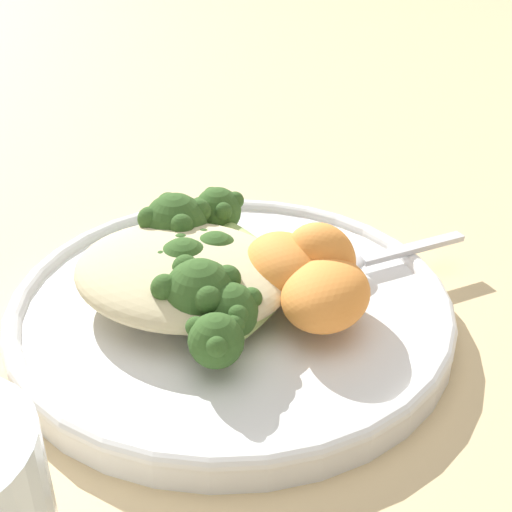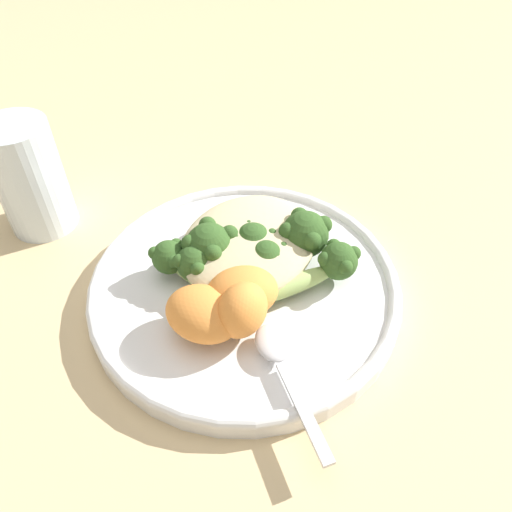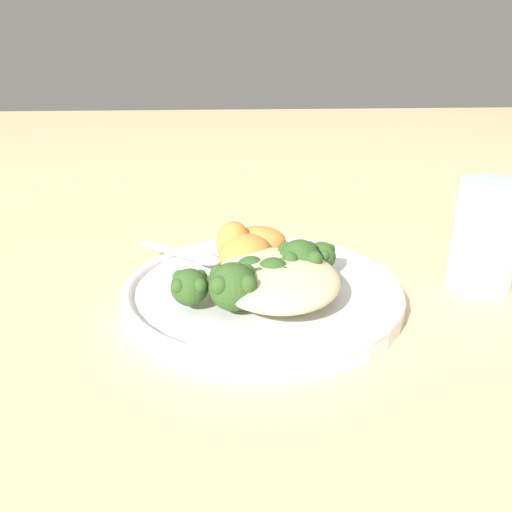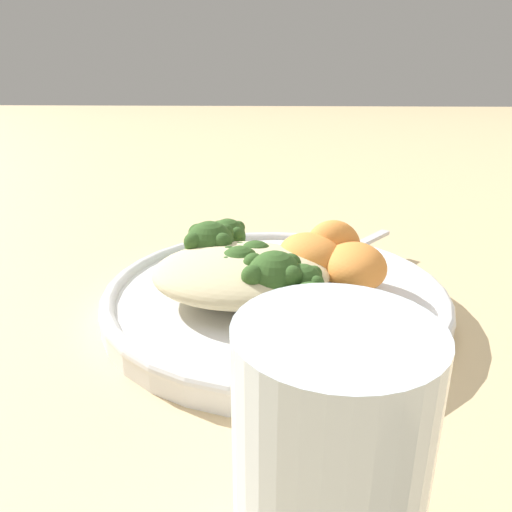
{
  "view_description": "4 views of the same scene",
  "coord_description": "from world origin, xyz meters",
  "px_view_note": "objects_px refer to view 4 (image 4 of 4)",
  "views": [
    {
      "loc": [
        0.19,
        -0.34,
        0.27
      ],
      "look_at": [
        0.03,
        0.01,
        0.04
      ],
      "focal_mm": 50.0,
      "sensor_mm": 36.0,
      "label": 1
    },
    {
      "loc": [
        0.27,
        0.15,
        0.35
      ],
      "look_at": [
        0.01,
        0.0,
        0.05
      ],
      "focal_mm": 35.0,
      "sensor_mm": 36.0,
      "label": 2
    },
    {
      "loc": [
        -0.44,
        0.04,
        0.23
      ],
      "look_at": [
        0.03,
        -0.0,
        0.04
      ],
      "focal_mm": 35.0,
      "sensor_mm": 36.0,
      "label": 3
    },
    {
      "loc": [
        0.01,
        -0.38,
        0.19
      ],
      "look_at": [
        0.0,
        -0.01,
        0.05
      ],
      "focal_mm": 35.0,
      "sensor_mm": 36.0,
      "label": 4
    }
  ],
  "objects_px": {
    "plate": "(275,296)",
    "broccoli_stalk_1": "(223,249)",
    "quinoa_mound": "(241,272)",
    "broccoli_stalk_5": "(278,278)",
    "spoon": "(341,252)",
    "broccoli_stalk_7": "(311,294)",
    "broccoli_stalk_6": "(303,283)",
    "broccoli_stalk_2": "(261,261)",
    "sweet_potato_chunk_0": "(311,257)",
    "sweet_potato_chunk_2": "(354,266)",
    "sweet_potato_chunk_1": "(333,247)",
    "broccoli_stalk_4": "(267,273)",
    "broccoli_stalk_0": "(244,243)",
    "broccoli_stalk_3": "(254,268)",
    "water_glass": "(329,473)"
  },
  "relations": [
    {
      "from": "broccoli_stalk_3",
      "to": "sweet_potato_chunk_2",
      "type": "bearing_deg",
      "value": 158.43
    },
    {
      "from": "broccoli_stalk_4",
      "to": "broccoli_stalk_5",
      "type": "bearing_deg",
      "value": 75.05
    },
    {
      "from": "broccoli_stalk_1",
      "to": "broccoli_stalk_6",
      "type": "distance_m",
      "value": 0.09
    },
    {
      "from": "broccoli_stalk_7",
      "to": "spoon",
      "type": "relative_size",
      "value": 1.12
    },
    {
      "from": "broccoli_stalk_0",
      "to": "spoon",
      "type": "bearing_deg",
      "value": -140.16
    },
    {
      "from": "sweet_potato_chunk_0",
      "to": "broccoli_stalk_4",
      "type": "bearing_deg",
      "value": -148.37
    },
    {
      "from": "broccoli_stalk_3",
      "to": "water_glass",
      "type": "height_order",
      "value": "water_glass"
    },
    {
      "from": "broccoli_stalk_0",
      "to": "broccoli_stalk_6",
      "type": "xyz_separation_m",
      "value": [
        0.05,
        -0.09,
        0.0
      ]
    },
    {
      "from": "plate",
      "to": "broccoli_stalk_4",
      "type": "bearing_deg",
      "value": -133.55
    },
    {
      "from": "broccoli_stalk_6",
      "to": "sweet_potato_chunk_1",
      "type": "distance_m",
      "value": 0.06
    },
    {
      "from": "broccoli_stalk_7",
      "to": "sweet_potato_chunk_2",
      "type": "relative_size",
      "value": 1.81
    },
    {
      "from": "broccoli_stalk_3",
      "to": "broccoli_stalk_7",
      "type": "distance_m",
      "value": 0.06
    },
    {
      "from": "quinoa_mound",
      "to": "broccoli_stalk_5",
      "type": "xyz_separation_m",
      "value": [
        0.03,
        -0.02,
        0.0
      ]
    },
    {
      "from": "broccoli_stalk_5",
      "to": "broccoli_stalk_7",
      "type": "bearing_deg",
      "value": 96.47
    },
    {
      "from": "plate",
      "to": "sweet_potato_chunk_1",
      "type": "distance_m",
      "value": 0.07
    },
    {
      "from": "water_glass",
      "to": "broccoli_stalk_5",
      "type": "bearing_deg",
      "value": 94.49
    },
    {
      "from": "spoon",
      "to": "sweet_potato_chunk_1",
      "type": "bearing_deg",
      "value": -157.89
    },
    {
      "from": "broccoli_stalk_2",
      "to": "sweet_potato_chunk_1",
      "type": "bearing_deg",
      "value": -173.53
    },
    {
      "from": "sweet_potato_chunk_1",
      "to": "sweet_potato_chunk_0",
      "type": "bearing_deg",
      "value": -149.39
    },
    {
      "from": "plate",
      "to": "broccoli_stalk_6",
      "type": "distance_m",
      "value": 0.04
    },
    {
      "from": "quinoa_mound",
      "to": "broccoli_stalk_0",
      "type": "bearing_deg",
      "value": 91.61
    },
    {
      "from": "broccoli_stalk_6",
      "to": "spoon",
      "type": "height_order",
      "value": "broccoli_stalk_6"
    },
    {
      "from": "sweet_potato_chunk_1",
      "to": "broccoli_stalk_3",
      "type": "bearing_deg",
      "value": -155.85
    },
    {
      "from": "plate",
      "to": "water_glass",
      "type": "bearing_deg",
      "value": -85.64
    },
    {
      "from": "plate",
      "to": "broccoli_stalk_1",
      "type": "distance_m",
      "value": 0.06
    },
    {
      "from": "broccoli_stalk_6",
      "to": "broccoli_stalk_2",
      "type": "bearing_deg",
      "value": -131.28
    },
    {
      "from": "sweet_potato_chunk_1",
      "to": "water_glass",
      "type": "distance_m",
      "value": 0.26
    },
    {
      "from": "sweet_potato_chunk_0",
      "to": "spoon",
      "type": "height_order",
      "value": "sweet_potato_chunk_0"
    },
    {
      "from": "broccoli_stalk_6",
      "to": "sweet_potato_chunk_1",
      "type": "xyz_separation_m",
      "value": [
        0.03,
        0.06,
        0.01
      ]
    },
    {
      "from": "quinoa_mound",
      "to": "broccoli_stalk_5",
      "type": "relative_size",
      "value": 1.58
    },
    {
      "from": "broccoli_stalk_3",
      "to": "broccoli_stalk_4",
      "type": "distance_m",
      "value": 0.01
    },
    {
      "from": "sweet_potato_chunk_0",
      "to": "sweet_potato_chunk_2",
      "type": "distance_m",
      "value": 0.04
    },
    {
      "from": "water_glass",
      "to": "broccoli_stalk_2",
      "type": "bearing_deg",
      "value": 96.81
    },
    {
      "from": "broccoli_stalk_7",
      "to": "water_glass",
      "type": "distance_m",
      "value": 0.19
    },
    {
      "from": "plate",
      "to": "sweet_potato_chunk_1",
      "type": "height_order",
      "value": "sweet_potato_chunk_1"
    },
    {
      "from": "plate",
      "to": "sweet_potato_chunk_1",
      "type": "xyz_separation_m",
      "value": [
        0.05,
        0.03,
        0.03
      ]
    },
    {
      "from": "plate",
      "to": "spoon",
      "type": "bearing_deg",
      "value": 47.62
    },
    {
      "from": "broccoli_stalk_5",
      "to": "sweet_potato_chunk_0",
      "type": "bearing_deg",
      "value": -179.95
    },
    {
      "from": "broccoli_stalk_0",
      "to": "broccoli_stalk_5",
      "type": "height_order",
      "value": "broccoli_stalk_5"
    },
    {
      "from": "broccoli_stalk_5",
      "to": "broccoli_stalk_7",
      "type": "relative_size",
      "value": 0.77
    },
    {
      "from": "broccoli_stalk_0",
      "to": "sweet_potato_chunk_2",
      "type": "relative_size",
      "value": 1.63
    },
    {
      "from": "sweet_potato_chunk_1",
      "to": "broccoli_stalk_1",
      "type": "bearing_deg",
      "value": 178.48
    },
    {
      "from": "broccoli_stalk_6",
      "to": "water_glass",
      "type": "relative_size",
      "value": 0.68
    },
    {
      "from": "broccoli_stalk_0",
      "to": "sweet_potato_chunk_0",
      "type": "relative_size",
      "value": 1.73
    },
    {
      "from": "broccoli_stalk_1",
      "to": "spoon",
      "type": "relative_size",
      "value": 1.25
    },
    {
      "from": "broccoli_stalk_3",
      "to": "broccoli_stalk_5",
      "type": "bearing_deg",
      "value": 100.48
    },
    {
      "from": "water_glass",
      "to": "broccoli_stalk_1",
      "type": "bearing_deg",
      "value": 103.41
    },
    {
      "from": "sweet_potato_chunk_2",
      "to": "broccoli_stalk_3",
      "type": "bearing_deg",
      "value": -178.34
    },
    {
      "from": "broccoli_stalk_1",
      "to": "broccoli_stalk_6",
      "type": "xyz_separation_m",
      "value": [
        0.07,
        -0.06,
        -0.0
      ]
    },
    {
      "from": "broccoli_stalk_0",
      "to": "broccoli_stalk_7",
      "type": "bearing_deg",
      "value": 152.71
    }
  ]
}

